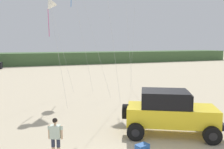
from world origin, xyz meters
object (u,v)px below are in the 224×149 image
at_px(jeep, 170,111).
at_px(person_watching, 56,135).
at_px(kite_pink_ribbon, 50,6).
at_px(cooler_box, 142,149).

relative_size(jeep, person_watching, 2.99).
bearing_deg(kite_pink_ribbon, person_watching, -96.84).
xyz_separation_m(person_watching, cooler_box, (3.47, -0.89, -0.75)).
relative_size(person_watching, kite_pink_ribbon, 0.21).
bearing_deg(jeep, person_watching, -174.96).
distance_m(jeep, cooler_box, 2.88).
distance_m(person_watching, kite_pink_ribbon, 12.19).
relative_size(cooler_box, kite_pink_ribbon, 0.07).
bearing_deg(kite_pink_ribbon, cooler_box, -78.58).
height_order(jeep, kite_pink_ribbon, kite_pink_ribbon).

